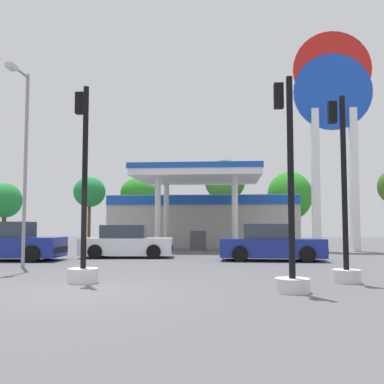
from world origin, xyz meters
TOP-DOWN VIEW (x-y plane):
  - ground_plane at (0.00, 0.00)m, footprint 90.00×90.00m
  - gas_station at (1.47, 21.75)m, footprint 12.77×12.29m
  - station_pole_sign at (9.15, 15.72)m, footprint 4.38×0.56m
  - car_0 at (4.96, 8.90)m, footprint 4.24×2.04m
  - car_1 at (-5.80, 7.99)m, footprint 4.53×2.23m
  - car_2 at (-1.33, 10.08)m, footprint 4.19×2.15m
  - traffic_signal_0 at (6.16, 2.11)m, footprint 0.70×0.71m
  - traffic_signal_1 at (4.57, 0.35)m, footprint 0.75×0.75m
  - traffic_signal_2 at (-0.46, 1.52)m, footprint 0.76×0.76m
  - tree_0 at (-16.70, 28.47)m, footprint 3.03×3.03m
  - tree_1 at (-9.10, 28.90)m, footprint 2.81×2.81m
  - tree_2 at (-4.65, 28.79)m, footprint 3.16×3.16m
  - tree_3 at (2.93, 27.33)m, footprint 3.39×3.39m
  - tree_4 at (8.40, 28.57)m, footprint 3.77×3.77m
  - corner_streetlamp at (-3.84, 5.12)m, footprint 0.24×1.48m

SIDE VIEW (x-z plane):
  - ground_plane at x=0.00m, z-range 0.00..0.00m
  - car_2 at x=-1.33m, z-range -0.07..1.38m
  - car_0 at x=4.96m, z-range -0.07..1.42m
  - car_1 at x=-5.80m, z-range -0.07..1.51m
  - traffic_signal_2 at x=-0.46m, z-range -1.19..3.84m
  - traffic_signal_1 at x=4.57m, z-range -1.04..3.72m
  - traffic_signal_0 at x=6.16m, z-range -0.97..3.82m
  - gas_station at x=1.47m, z-range -0.36..4.33m
  - tree_0 at x=-16.70m, z-range 1.01..6.19m
  - tree_4 at x=8.40m, z-range 0.92..6.90m
  - corner_streetlamp at x=-3.84m, z-range 0.70..7.47m
  - tree_2 at x=-4.65m, z-range 1.44..7.04m
  - tree_1 at x=-9.10m, z-range 1.48..7.19m
  - tree_3 at x=2.93m, z-range 1.69..8.56m
  - station_pole_sign at x=9.15m, z-range 1.75..14.24m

